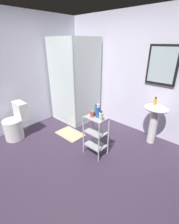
# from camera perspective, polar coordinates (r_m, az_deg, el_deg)

# --- Properties ---
(ground_plane) EXTENTS (4.20, 4.20, 0.02)m
(ground_plane) POSITION_cam_1_polar(r_m,az_deg,el_deg) (2.86, -6.05, -17.98)
(ground_plane) COLOR #34283B
(wall_back) EXTENTS (4.20, 0.14, 2.50)m
(wall_back) POSITION_cam_1_polar(r_m,az_deg,el_deg) (3.66, 15.93, 12.95)
(wall_back) COLOR silver
(wall_back) RESTS_ON ground_plane
(wall_left) EXTENTS (0.10, 4.20, 2.50)m
(wall_left) POSITION_cam_1_polar(r_m,az_deg,el_deg) (3.81, -26.14, 11.82)
(wall_left) COLOR silver
(wall_left) RESTS_ON ground_plane
(shower_stall) EXTENTS (0.92, 0.92, 2.00)m
(shower_stall) POSITION_cam_1_polar(r_m,az_deg,el_deg) (4.08, -4.95, 3.32)
(shower_stall) COLOR white
(shower_stall) RESTS_ON ground_plane
(pedestal_sink) EXTENTS (0.46, 0.37, 0.81)m
(pedestal_sink) POSITION_cam_1_polar(r_m,az_deg,el_deg) (3.30, 22.41, -1.48)
(pedestal_sink) COLOR white
(pedestal_sink) RESTS_ON ground_plane
(sink_faucet) EXTENTS (0.03, 0.03, 0.10)m
(sink_faucet) POSITION_cam_1_polar(r_m,az_deg,el_deg) (3.31, 23.94, 3.58)
(sink_faucet) COLOR silver
(sink_faucet) RESTS_ON pedestal_sink
(toilet) EXTENTS (0.37, 0.49, 0.76)m
(toilet) POSITION_cam_1_polar(r_m,az_deg,el_deg) (3.67, -25.11, -4.01)
(toilet) COLOR white
(toilet) RESTS_ON ground_plane
(storage_cart) EXTENTS (0.38, 0.28, 0.74)m
(storage_cart) POSITION_cam_1_polar(r_m,az_deg,el_deg) (2.80, 2.27, -7.48)
(storage_cart) COLOR silver
(storage_cart) RESTS_ON ground_plane
(hand_soap_bottle) EXTENTS (0.06, 0.06, 0.16)m
(hand_soap_bottle) POSITION_cam_1_polar(r_m,az_deg,el_deg) (3.20, 22.54, 3.50)
(hand_soap_bottle) COLOR gold
(hand_soap_bottle) RESTS_ON pedestal_sink
(lotion_bottle_white) EXTENTS (0.07, 0.07, 0.17)m
(lotion_bottle_white) POSITION_cam_1_polar(r_m,az_deg,el_deg) (2.51, 4.17, -1.61)
(lotion_bottle_white) COLOR white
(lotion_bottle_white) RESTS_ON storage_cart
(body_wash_bottle_green) EXTENTS (0.06, 0.06, 0.19)m
(body_wash_bottle_green) POSITION_cam_1_polar(r_m,az_deg,el_deg) (2.71, 2.39, 0.58)
(body_wash_bottle_green) COLOR #2A995D
(body_wash_bottle_green) RESTS_ON storage_cart
(shampoo_bottle_blue) EXTENTS (0.08, 0.08, 0.23)m
(shampoo_bottle_blue) POSITION_cam_1_polar(r_m,az_deg,el_deg) (2.62, 3.06, 0.15)
(shampoo_bottle_blue) COLOR blue
(shampoo_bottle_blue) RESTS_ON storage_cart
(rinse_cup) EXTENTS (0.07, 0.07, 0.09)m
(rinse_cup) POSITION_cam_1_polar(r_m,az_deg,el_deg) (2.66, 1.02, -0.73)
(rinse_cup) COLOR #B24742
(rinse_cup) RESTS_ON storage_cart
(bath_mat) EXTENTS (0.60, 0.40, 0.02)m
(bath_mat) POSITION_cam_1_polar(r_m,az_deg,el_deg) (3.61, -7.00, -7.80)
(bath_mat) COLOR tan
(bath_mat) RESTS_ON ground_plane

